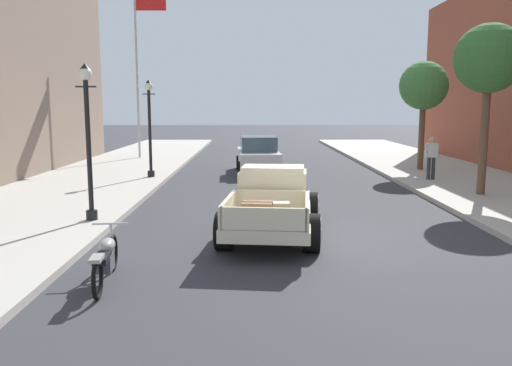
{
  "coord_description": "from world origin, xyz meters",
  "views": [
    {
      "loc": [
        -1.09,
        -11.77,
        2.98
      ],
      "look_at": [
        -1.0,
        1.54,
        1.0
      ],
      "focal_mm": 36.46,
      "sensor_mm": 36.0,
      "label": 1
    }
  ],
  "objects_px": {
    "hotrod_truck_cream": "(273,201)",
    "street_tree_second": "(424,87)",
    "street_lamp_far": "(150,121)",
    "flagpole": "(141,53)",
    "pedestrian_sidewalk_right": "(432,155)",
    "street_tree_nearest": "(489,60)",
    "car_background_white": "(258,156)",
    "motorcycle_parked": "(106,258)",
    "street_lamp_near": "(88,130)"
  },
  "relations": [
    {
      "from": "motorcycle_parked",
      "to": "street_lamp_near",
      "type": "xyz_separation_m",
      "value": [
        -1.56,
        4.32,
        1.94
      ]
    },
    {
      "from": "hotrod_truck_cream",
      "to": "street_tree_second",
      "type": "xyz_separation_m",
      "value": [
        7.06,
        11.07,
        3.06
      ]
    },
    {
      "from": "street_tree_second",
      "to": "car_background_white",
      "type": "bearing_deg",
      "value": -179.63
    },
    {
      "from": "car_background_white",
      "to": "street_tree_second",
      "type": "bearing_deg",
      "value": 0.37
    },
    {
      "from": "street_lamp_near",
      "to": "street_lamp_far",
      "type": "relative_size",
      "value": 1.0
    },
    {
      "from": "street_tree_second",
      "to": "hotrod_truck_cream",
      "type": "bearing_deg",
      "value": -122.52
    },
    {
      "from": "motorcycle_parked",
      "to": "street_tree_nearest",
      "type": "relative_size",
      "value": 0.39
    },
    {
      "from": "car_background_white",
      "to": "pedestrian_sidewalk_right",
      "type": "xyz_separation_m",
      "value": [
        6.66,
        -3.17,
        0.32
      ]
    },
    {
      "from": "street_lamp_near",
      "to": "street_tree_second",
      "type": "height_order",
      "value": "street_tree_second"
    },
    {
      "from": "street_lamp_near",
      "to": "street_lamp_far",
      "type": "height_order",
      "value": "same"
    },
    {
      "from": "hotrod_truck_cream",
      "to": "street_lamp_near",
      "type": "xyz_separation_m",
      "value": [
        -4.51,
        0.74,
        1.63
      ]
    },
    {
      "from": "street_lamp_near",
      "to": "street_tree_second",
      "type": "distance_m",
      "value": 15.58
    },
    {
      "from": "hotrod_truck_cream",
      "to": "street_tree_nearest",
      "type": "xyz_separation_m",
      "value": [
        6.91,
        4.47,
        3.64
      ]
    },
    {
      "from": "hotrod_truck_cream",
      "to": "motorcycle_parked",
      "type": "relative_size",
      "value": 2.39
    },
    {
      "from": "street_lamp_near",
      "to": "street_lamp_far",
      "type": "bearing_deg",
      "value": 90.4
    },
    {
      "from": "pedestrian_sidewalk_right",
      "to": "street_lamp_far",
      "type": "height_order",
      "value": "street_lamp_far"
    },
    {
      "from": "street_lamp_near",
      "to": "motorcycle_parked",
      "type": "bearing_deg",
      "value": -70.18
    },
    {
      "from": "hotrod_truck_cream",
      "to": "motorcycle_parked",
      "type": "height_order",
      "value": "hotrod_truck_cream"
    },
    {
      "from": "car_background_white",
      "to": "flagpole",
      "type": "bearing_deg",
      "value": 138.06
    },
    {
      "from": "pedestrian_sidewalk_right",
      "to": "street_tree_nearest",
      "type": "bearing_deg",
      "value": -82.11
    },
    {
      "from": "street_tree_nearest",
      "to": "motorcycle_parked",
      "type": "bearing_deg",
      "value": -140.74
    },
    {
      "from": "street_lamp_near",
      "to": "street_tree_nearest",
      "type": "distance_m",
      "value": 12.18
    },
    {
      "from": "street_tree_second",
      "to": "street_lamp_far",
      "type": "bearing_deg",
      "value": -168.62
    },
    {
      "from": "pedestrian_sidewalk_right",
      "to": "street_tree_second",
      "type": "height_order",
      "value": "street_tree_second"
    },
    {
      "from": "motorcycle_parked",
      "to": "street_tree_second",
      "type": "relative_size",
      "value": 0.44
    },
    {
      "from": "street_lamp_far",
      "to": "street_tree_nearest",
      "type": "height_order",
      "value": "street_tree_nearest"
    },
    {
      "from": "hotrod_truck_cream",
      "to": "street_tree_second",
      "type": "height_order",
      "value": "street_tree_second"
    },
    {
      "from": "motorcycle_parked",
      "to": "car_background_white",
      "type": "height_order",
      "value": "car_background_white"
    },
    {
      "from": "street_lamp_near",
      "to": "street_lamp_far",
      "type": "distance_m",
      "value": 8.0
    },
    {
      "from": "hotrod_truck_cream",
      "to": "flagpole",
      "type": "bearing_deg",
      "value": 111.29
    },
    {
      "from": "pedestrian_sidewalk_right",
      "to": "street_lamp_near",
      "type": "bearing_deg",
      "value": -146.97
    },
    {
      "from": "street_tree_second",
      "to": "flagpole",
      "type": "bearing_deg",
      "value": 157.6
    },
    {
      "from": "pedestrian_sidewalk_right",
      "to": "flagpole",
      "type": "bearing_deg",
      "value": 145.75
    },
    {
      "from": "street_tree_nearest",
      "to": "street_tree_second",
      "type": "xyz_separation_m",
      "value": [
        0.15,
        6.6,
        -0.57
      ]
    },
    {
      "from": "car_background_white",
      "to": "motorcycle_parked",
      "type": "bearing_deg",
      "value": -100.58
    },
    {
      "from": "flagpole",
      "to": "street_tree_second",
      "type": "relative_size",
      "value": 1.92
    },
    {
      "from": "pedestrian_sidewalk_right",
      "to": "street_lamp_near",
      "type": "height_order",
      "value": "street_lamp_near"
    },
    {
      "from": "flagpole",
      "to": "car_background_white",
      "type": "bearing_deg",
      "value": -41.94
    },
    {
      "from": "hotrod_truck_cream",
      "to": "flagpole",
      "type": "relative_size",
      "value": 0.55
    },
    {
      "from": "street_lamp_far",
      "to": "flagpole",
      "type": "bearing_deg",
      "value": 103.67
    },
    {
      "from": "street_lamp_near",
      "to": "street_tree_second",
      "type": "relative_size",
      "value": 0.81
    },
    {
      "from": "motorcycle_parked",
      "to": "car_background_white",
      "type": "distance_m",
      "value": 14.87
    },
    {
      "from": "motorcycle_parked",
      "to": "street_lamp_near",
      "type": "bearing_deg",
      "value": 109.82
    },
    {
      "from": "car_background_white",
      "to": "street_tree_second",
      "type": "xyz_separation_m",
      "value": [
        7.28,
        0.05,
        3.05
      ]
    },
    {
      "from": "car_background_white",
      "to": "hotrod_truck_cream",
      "type": "bearing_deg",
      "value": -88.85
    },
    {
      "from": "pedestrian_sidewalk_right",
      "to": "street_tree_nearest",
      "type": "xyz_separation_m",
      "value": [
        0.47,
        -3.38,
        3.3
      ]
    },
    {
      "from": "car_background_white",
      "to": "street_lamp_near",
      "type": "relative_size",
      "value": 1.14
    },
    {
      "from": "street_tree_second",
      "to": "pedestrian_sidewalk_right",
      "type": "bearing_deg",
      "value": -100.92
    },
    {
      "from": "flagpole",
      "to": "street_tree_nearest",
      "type": "xyz_separation_m",
      "value": [
        13.4,
        -12.19,
        -1.38
      ]
    },
    {
      "from": "car_background_white",
      "to": "flagpole",
      "type": "height_order",
      "value": "flagpole"
    }
  ]
}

